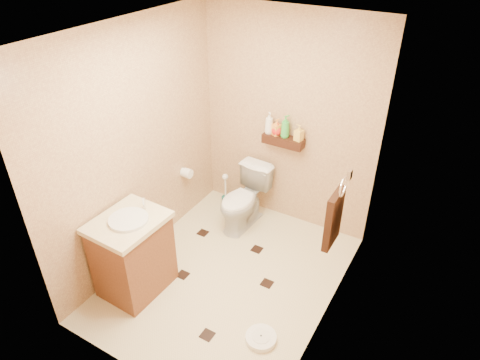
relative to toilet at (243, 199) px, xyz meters
The scene contains 19 objects.
ground 0.95m from the toilet, 70.27° to the right, with size 2.50×2.50×0.00m, color beige.
wall_back 0.99m from the toilet, 54.48° to the left, with size 2.00×0.04×2.40m, color tan.
wall_front 2.27m from the toilet, 81.84° to the right, with size 2.00×0.04×2.40m, color tan.
wall_left 1.38m from the toilet, 130.14° to the right, with size 0.04×2.50×2.40m, color tan.
wall_right 1.76m from the toilet, 32.65° to the right, with size 0.04×2.50×2.40m, color tan.
ceiling 2.23m from the toilet, 70.27° to the right, with size 2.00×2.50×0.02m, color white.
wall_shelf 0.81m from the toilet, 48.56° to the left, with size 0.46×0.14×0.10m, color #3D1B10.
floor_accents 1.01m from the toilet, 69.20° to the right, with size 1.32×1.31×0.01m.
toilet is the anchor object (origin of this frame).
vanity 1.43m from the toilet, 106.29° to the right, with size 0.57×0.68×0.93m.
bathroom_scale 1.65m from the toilet, 54.80° to the right, with size 0.35×0.35×0.05m.
toilet_brush 0.50m from the toilet, 148.71° to the left, with size 0.10×0.10×0.44m.
towel_ring 1.47m from the toilet, 25.66° to the right, with size 0.12×0.30×0.76m.
toilet_paper 0.71m from the toilet, 164.17° to the right, with size 0.12×0.11×0.12m.
bottle_a 0.91m from the toilet, 70.28° to the left, with size 0.09×0.09×0.24m, color white.
bottle_b 0.90m from the toilet, 57.95° to the left, with size 0.08×0.08×0.18m, color #FF9D35.
bottle_c 0.89m from the toilet, 57.27° to the left, with size 0.12×0.12×0.15m, color red.
bottle_d 0.96m from the toilet, 47.30° to the left, with size 0.10×0.10×0.25m, color green.
bottle_e 0.99m from the toilet, 35.61° to the left, with size 0.08×0.08×0.18m, color #F0C550.
Camera 1 is at (1.68, -2.64, 3.11)m, focal length 32.00 mm.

